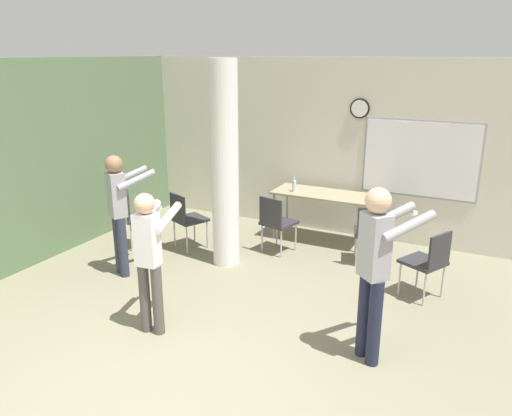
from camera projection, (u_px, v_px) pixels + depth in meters
The scene contains 13 objects.
wall_left_accent at pixel (59, 158), 7.23m from camera, with size 0.12×7.00×2.80m.
wall_back at pixel (346, 149), 7.92m from camera, with size 8.00×0.15×2.80m.
support_pillar at pixel (225, 166), 6.70m from camera, with size 0.37×0.37×2.80m.
folding_table at pixel (324, 197), 7.73m from camera, with size 1.59×0.65×0.78m.
bottle_on_table at pixel (294, 186), 7.77m from camera, with size 0.06×0.06×0.26m.
chair_mid_room at pixel (429, 259), 5.94m from camera, with size 0.59×0.59×0.87m.
chair_table_right at pixel (371, 230), 6.91m from camera, with size 0.55×0.55×0.87m.
chair_near_pillar at pixel (186, 216), 7.48m from camera, with size 0.58×0.58×0.87m.
chair_table_left at pixel (276, 220), 7.32m from camera, with size 0.53×0.53×0.87m.
chair_by_left_wall at pixel (138, 215), 7.56m from camera, with size 0.62×0.62×0.87m.
person_watching_back at pixel (119, 206), 6.48m from camera, with size 0.56×0.65×1.63m.
person_playing_side at pixel (376, 262), 4.59m from camera, with size 0.65×0.69×1.74m.
person_playing_front at pixel (149, 252), 5.11m from camera, with size 0.39×0.60×1.54m.
Camera 1 is at (2.24, -2.59, 2.88)m, focal length 35.00 mm.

